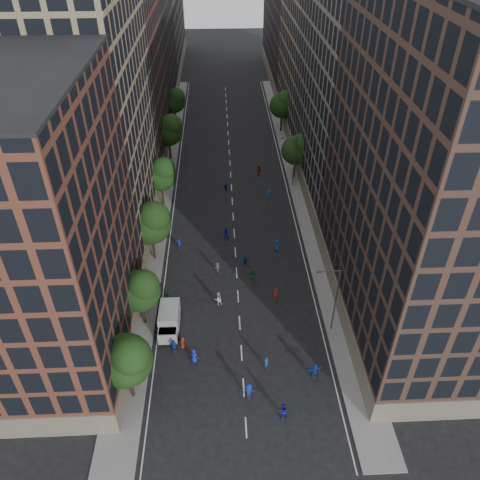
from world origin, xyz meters
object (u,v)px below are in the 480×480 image
(streetlamp_near, at_px, (334,297))
(skater_1, at_px, (266,363))
(skater_2, at_px, (283,411))
(cargo_van, at_px, (169,320))
(streetlamp_far, at_px, (293,159))
(skater_0, at_px, (194,356))

(streetlamp_near, xyz_separation_m, skater_1, (-7.84, -5.08, -4.41))
(streetlamp_near, height_order, skater_2, streetlamp_near)
(cargo_van, relative_size, skater_1, 3.39)
(streetlamp_far, bearing_deg, skater_1, -101.63)
(cargo_van, xyz_separation_m, skater_0, (2.96, -4.85, -0.52))
(streetlamp_far, bearing_deg, skater_0, -112.81)
(streetlamp_near, xyz_separation_m, streetlamp_far, (0.00, 33.00, 0.00))
(streetlamp_far, bearing_deg, skater_2, -98.77)
(cargo_van, relative_size, skater_0, 2.81)
(skater_0, xyz_separation_m, skater_1, (7.71, -1.11, -0.16))
(streetlamp_far, distance_m, skater_1, 39.13)
(skater_0, bearing_deg, streetlamp_far, -89.74)
(streetlamp_near, bearing_deg, skater_1, -147.06)
(streetlamp_near, height_order, skater_1, streetlamp_near)
(skater_1, bearing_deg, skater_0, -30.59)
(streetlamp_far, height_order, skater_2, streetlamp_far)
(cargo_van, bearing_deg, skater_1, -28.52)
(skater_2, bearing_deg, cargo_van, -49.59)
(streetlamp_near, relative_size, skater_0, 4.94)
(streetlamp_near, distance_m, skater_1, 10.33)
(cargo_van, distance_m, skater_0, 5.70)
(streetlamp_near, relative_size, skater_1, 5.97)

